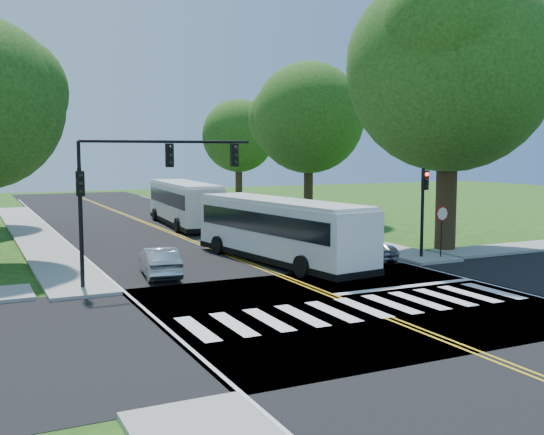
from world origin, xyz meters
TOP-DOWN VIEW (x-y plane):
  - ground at (0.00, 0.00)m, footprint 140.00×140.00m
  - road at (0.00, 18.00)m, footprint 14.00×96.00m
  - cross_road at (0.00, 0.00)m, footprint 60.00×12.00m
  - center_line at (0.00, 22.00)m, footprint 0.36×70.00m
  - edge_line_w at (-6.80, 22.00)m, footprint 0.12×70.00m
  - edge_line_e at (6.80, 22.00)m, footprint 0.12×70.00m
  - crosswalk at (0.00, -0.50)m, footprint 12.60×3.00m
  - stop_bar at (3.50, 1.60)m, footprint 6.60×0.40m
  - sidewalk_nw at (-8.30, 25.00)m, footprint 2.60×40.00m
  - sidewalk_ne at (8.30, 25.00)m, footprint 2.60×40.00m
  - tree_ne_big at (11.00, 8.00)m, footprint 10.80×10.80m
  - tree_east_mid at (11.50, 24.00)m, footprint 8.40×8.40m
  - tree_east_far at (12.50, 40.00)m, footprint 7.20×7.20m
  - signal_nw at (-5.86, 6.43)m, footprint 7.15×0.46m
  - signal_ne at (8.20, 6.44)m, footprint 0.30×0.46m
  - stop_sign at (9.00, 5.98)m, footprint 0.76×0.08m
  - bus_lead at (1.43, 8.76)m, footprint 4.14×12.02m
  - bus_follow at (2.02, 25.34)m, footprint 3.62×12.27m
  - hatchback at (-4.78, 7.81)m, footprint 1.84×4.02m
  - suv at (5.29, 7.51)m, footprint 2.28×4.40m
  - dark_sedan at (5.81, 17.14)m, footprint 2.04×4.19m

SIDE VIEW (x-z plane):
  - ground at x=0.00m, z-range 0.00..0.00m
  - road at x=0.00m, z-range 0.00..0.01m
  - cross_road at x=0.00m, z-range 0.00..0.01m
  - center_line at x=0.00m, z-range 0.01..0.02m
  - edge_line_w at x=-6.80m, z-range 0.01..0.02m
  - edge_line_e at x=6.80m, z-range 0.01..0.02m
  - crosswalk at x=0.00m, z-range 0.01..0.02m
  - stop_bar at x=3.50m, z-range 0.01..0.02m
  - sidewalk_nw at x=-8.30m, z-range 0.00..0.15m
  - sidewalk_ne at x=8.30m, z-range 0.00..0.15m
  - dark_sedan at x=5.81m, z-range 0.01..1.19m
  - suv at x=5.29m, z-range 0.01..1.20m
  - hatchback at x=-4.78m, z-range 0.01..1.29m
  - bus_lead at x=1.43m, z-range 0.10..3.14m
  - bus_follow at x=2.02m, z-range 0.10..3.23m
  - stop_sign at x=9.00m, z-range 0.77..3.30m
  - signal_ne at x=8.20m, z-range 0.76..5.16m
  - signal_nw at x=-5.86m, z-range 1.55..7.21m
  - tree_east_far at x=12.50m, z-range 1.69..12.03m
  - tree_east_mid at x=11.50m, z-range 1.89..13.82m
  - tree_ne_big at x=11.00m, z-range 2.17..17.08m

